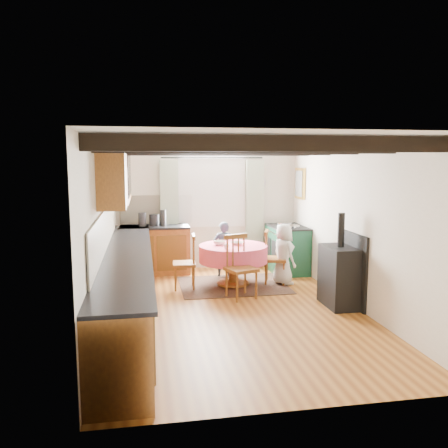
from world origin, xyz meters
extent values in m
cube|color=#AC6C29|center=(0.00, 0.00, 0.00)|extent=(3.60, 5.50, 0.00)
cube|color=white|center=(0.00, 0.00, 2.40)|extent=(3.60, 5.50, 0.00)
cube|color=silver|center=(0.00, 2.75, 1.20)|extent=(3.60, 0.00, 2.40)
cube|color=silver|center=(0.00, -2.75, 1.20)|extent=(3.60, 0.00, 2.40)
cube|color=silver|center=(-1.80, 0.00, 1.20)|extent=(0.00, 5.50, 2.40)
cube|color=silver|center=(1.80, 0.00, 1.20)|extent=(0.00, 5.50, 2.40)
cube|color=black|center=(0.00, -2.00, 2.31)|extent=(3.60, 0.16, 0.16)
cube|color=black|center=(0.00, -1.00, 2.31)|extent=(3.60, 0.16, 0.16)
cube|color=black|center=(0.00, 0.00, 2.31)|extent=(3.60, 0.16, 0.16)
cube|color=black|center=(0.00, 1.00, 2.31)|extent=(3.60, 0.16, 0.16)
cube|color=black|center=(0.00, 2.00, 2.31)|extent=(3.60, 0.16, 0.16)
cube|color=beige|center=(-1.78, 0.30, 1.20)|extent=(0.02, 4.50, 0.55)
cube|color=beige|center=(-1.00, 2.73, 1.20)|extent=(1.40, 0.02, 0.55)
cube|color=#9F6023|center=(-1.50, 0.00, 0.44)|extent=(0.60, 5.30, 0.88)
cube|color=#9F6023|center=(-1.05, 2.45, 0.44)|extent=(1.30, 0.60, 0.88)
cube|color=black|center=(-1.48, 0.00, 0.90)|extent=(0.64, 5.30, 0.04)
cube|color=black|center=(-1.05, 2.43, 0.90)|extent=(1.30, 0.64, 0.04)
cube|color=#9F6023|center=(-1.63, 1.20, 1.95)|extent=(0.34, 1.80, 0.90)
cube|color=#9F6023|center=(-1.63, -0.30, 1.90)|extent=(0.34, 0.90, 0.70)
cube|color=white|center=(0.10, 2.73, 1.60)|extent=(1.34, 0.03, 1.54)
cube|color=white|center=(0.10, 2.74, 1.60)|extent=(1.20, 0.01, 1.40)
cube|color=#B3B89F|center=(-0.75, 2.65, 1.10)|extent=(0.35, 0.10, 2.10)
cube|color=#B3B89F|center=(0.95, 2.65, 1.10)|extent=(0.35, 0.10, 2.10)
cylinder|color=black|center=(0.10, 2.65, 2.20)|extent=(2.00, 0.03, 0.03)
cube|color=gold|center=(1.77, 2.30, 1.70)|extent=(0.04, 0.50, 0.60)
cylinder|color=silver|center=(1.05, 2.72, 1.70)|extent=(0.30, 0.02, 0.30)
cube|color=black|center=(0.25, 1.31, 0.01)|extent=(1.82, 1.42, 0.01)
imported|color=#2A3443|center=(0.20, 1.97, 0.52)|extent=(0.41, 0.31, 1.03)
imported|color=beige|center=(1.13, 1.25, 0.53)|extent=(0.48, 0.60, 1.07)
imported|color=silver|center=(0.32, 1.34, 0.73)|extent=(0.28, 0.28, 0.05)
imported|color=silver|center=(0.02, 1.39, 0.74)|extent=(0.30, 0.30, 0.07)
imported|color=silver|center=(0.07, 0.98, 0.75)|extent=(0.13, 0.13, 0.09)
cylinder|color=#262628|center=(-1.27, 2.38, 1.05)|extent=(0.15, 0.15, 0.26)
cylinder|color=#262628|center=(-1.05, 2.46, 1.03)|extent=(0.19, 0.19, 0.21)
cylinder|color=#262628|center=(-0.88, 2.34, 1.07)|extent=(0.11, 0.11, 0.31)
camera|label=1|loc=(-1.26, -6.33, 2.15)|focal=37.12mm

